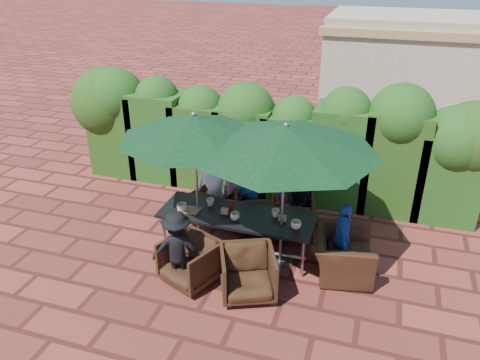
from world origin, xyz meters
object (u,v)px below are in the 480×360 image
(chair_far_left, at_px, (216,203))
(chair_near_right, at_px, (248,271))
(chair_end_right, at_px, (343,248))
(chair_near_left, at_px, (190,259))
(umbrella_right, at_px, (285,138))
(dining_table, at_px, (237,218))
(umbrella_left, at_px, (194,127))
(chair_far_mid, at_px, (256,208))
(chair_far_right, at_px, (292,215))

(chair_far_left, relative_size, chair_near_right, 0.86)
(chair_end_right, bearing_deg, chair_near_left, 102.93)
(umbrella_right, relative_size, chair_near_left, 3.60)
(umbrella_right, xyz_separation_m, chair_near_right, (-0.29, -0.91, -1.81))
(dining_table, bearing_deg, umbrella_left, -177.52)
(umbrella_left, xyz_separation_m, chair_near_right, (1.18, -0.96, -1.80))
(chair_far_left, distance_m, chair_far_mid, 0.82)
(umbrella_right, bearing_deg, chair_far_left, 146.23)
(dining_table, relative_size, umbrella_right, 0.91)
(dining_table, height_order, chair_far_right, chair_far_right)
(dining_table, height_order, chair_near_right, chair_near_right)
(umbrella_left, height_order, chair_far_right, umbrella_left)
(umbrella_left, bearing_deg, chair_near_left, -75.55)
(chair_far_left, bearing_deg, umbrella_right, 164.54)
(chair_far_left, height_order, chair_far_mid, chair_far_mid)
(umbrella_left, relative_size, chair_far_right, 3.09)
(umbrella_left, bearing_deg, dining_table, 2.48)
(chair_near_left, bearing_deg, chair_far_mid, 96.62)
(chair_near_left, height_order, chair_near_right, chair_near_right)
(chair_far_right, height_order, chair_end_right, chair_end_right)
(chair_far_mid, xyz_separation_m, chair_near_left, (-0.53, -1.83, -0.00))
(umbrella_left, relative_size, chair_near_left, 3.10)
(umbrella_right, relative_size, chair_far_mid, 3.57)
(chair_far_left, xyz_separation_m, chair_end_right, (2.51, -0.96, 0.11))
(chair_far_right, bearing_deg, chair_far_left, -14.82)
(chair_far_left, height_order, chair_far_right, chair_far_right)
(chair_near_right, bearing_deg, umbrella_left, 117.59)
(dining_table, bearing_deg, umbrella_right, -5.78)
(chair_end_right, bearing_deg, dining_table, 79.21)
(umbrella_right, relative_size, chair_near_right, 3.50)
(chair_near_left, relative_size, chair_near_right, 0.97)
(dining_table, relative_size, chair_far_right, 3.25)
(umbrella_left, height_order, chair_far_mid, umbrella_left)
(umbrella_right, height_order, chair_near_left, umbrella_right)
(umbrella_left, height_order, chair_far_left, umbrella_left)
(chair_far_right, distance_m, chair_near_right, 1.85)
(umbrella_left, height_order, chair_end_right, umbrella_left)
(umbrella_right, relative_size, chair_far_right, 3.58)
(dining_table, xyz_separation_m, chair_near_right, (0.49, -0.99, -0.27))
(umbrella_right, distance_m, chair_near_right, 2.04)
(chair_far_mid, bearing_deg, chair_end_right, 130.67)
(umbrella_left, bearing_deg, chair_far_right, 30.75)
(chair_far_mid, bearing_deg, chair_near_right, 81.09)
(chair_near_left, bearing_deg, dining_table, 87.72)
(dining_table, xyz_separation_m, chair_end_right, (1.78, -0.03, -0.21))
(chair_end_right, bearing_deg, chair_far_right, 39.32)
(umbrella_right, bearing_deg, umbrella_left, 178.10)
(dining_table, xyz_separation_m, umbrella_left, (-0.69, -0.03, 1.54))
(chair_far_mid, xyz_separation_m, chair_far_right, (0.69, -0.03, -0.00))
(dining_table, bearing_deg, chair_far_left, 128.24)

